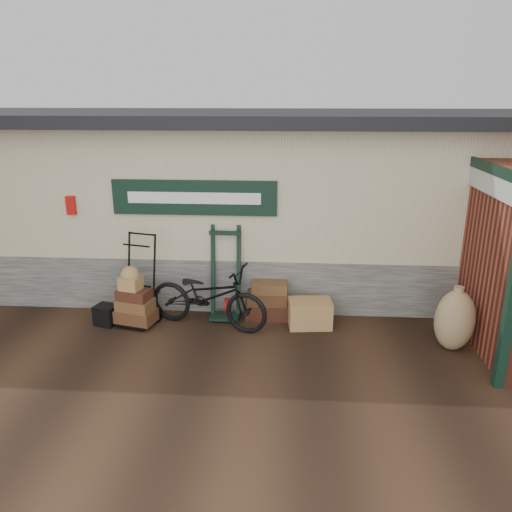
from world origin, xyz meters
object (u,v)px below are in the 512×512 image
at_px(green_barrow, 225,273).
at_px(wicker_hamper, 310,313).
at_px(porter_trolley, 139,279).
at_px(suitcase_stack, 267,299).
at_px(bicycle, 208,293).
at_px(black_trunk, 106,315).

bearing_deg(green_barrow, wicker_hamper, -10.52).
bearing_deg(wicker_hamper, green_barrow, 167.72).
distance_m(porter_trolley, suitcase_stack, 2.08).
xyz_separation_m(green_barrow, suitcase_stack, (0.68, 0.00, -0.44)).
bearing_deg(green_barrow, bicycle, -116.78).
relative_size(porter_trolley, green_barrow, 0.97).
height_order(suitcase_stack, black_trunk, suitcase_stack).
bearing_deg(porter_trolley, bicycle, 8.56).
relative_size(porter_trolley, black_trunk, 4.53).
bearing_deg(green_barrow, porter_trolley, -165.33).
distance_m(wicker_hamper, bicycle, 1.64).
distance_m(wicker_hamper, black_trunk, 3.23).
relative_size(suitcase_stack, bicycle, 0.36).
xyz_separation_m(green_barrow, wicker_hamper, (1.37, -0.30, -0.54)).
relative_size(black_trunk, bicycle, 0.16).
xyz_separation_m(black_trunk, bicycle, (1.63, 0.05, 0.41)).
bearing_deg(black_trunk, porter_trolley, 16.68).
xyz_separation_m(porter_trolley, black_trunk, (-0.53, -0.16, -0.57)).
distance_m(green_barrow, bicycle, 0.51).
distance_m(suitcase_stack, wicker_hamper, 0.75).
distance_m(green_barrow, wicker_hamper, 1.50).
bearing_deg(porter_trolley, suitcase_stack, 22.77).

